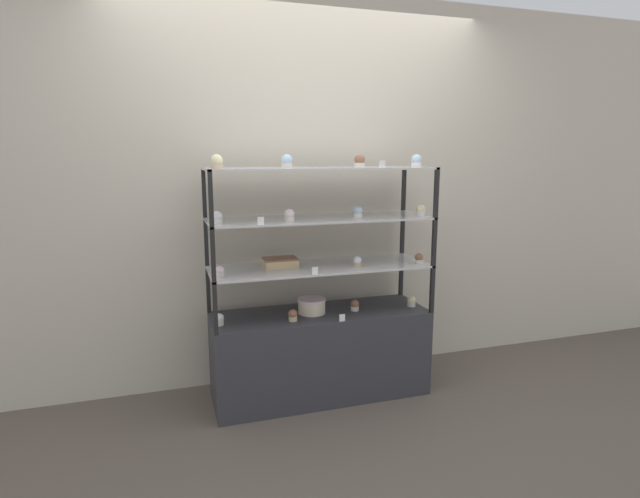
{
  "coord_description": "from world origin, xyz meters",
  "views": [
    {
      "loc": [
        -0.92,
        -2.92,
        1.55
      ],
      "look_at": [
        0.0,
        0.0,
        0.97
      ],
      "focal_mm": 28.0,
      "sensor_mm": 36.0,
      "label": 1
    }
  ],
  "objects": [
    {
      "name": "ground_plane",
      "position": [
        0.0,
        0.0,
        0.0
      ],
      "size": [
        20.0,
        20.0,
        0.0
      ],
      "primitive_type": "plane",
      "color": "brown"
    },
    {
      "name": "back_wall",
      "position": [
        0.0,
        0.37,
        1.3
      ],
      "size": [
        8.0,
        0.05,
        2.6
      ],
      "color": "beige",
      "rests_on": "ground_plane"
    },
    {
      "name": "display_base",
      "position": [
        0.0,
        0.0,
        0.28
      ],
      "size": [
        1.38,
        0.46,
        0.56
      ],
      "color": "#333338",
      "rests_on": "ground_plane"
    },
    {
      "name": "display_riser_lower",
      "position": [
        0.0,
        0.0,
        0.85
      ],
      "size": [
        1.38,
        0.46,
        0.31
      ],
      "color": "black",
      "rests_on": "display_base"
    },
    {
      "name": "display_riser_middle",
      "position": [
        0.0,
        0.0,
        1.15
      ],
      "size": [
        1.38,
        0.46,
        0.31
      ],
      "color": "black",
      "rests_on": "display_riser_lower"
    },
    {
      "name": "display_riser_upper",
      "position": [
        0.0,
        0.0,
        1.46
      ],
      "size": [
        1.38,
        0.46,
        0.31
      ],
      "color": "black",
      "rests_on": "display_riser_middle"
    },
    {
      "name": "layer_cake_centerpiece",
      "position": [
        -0.06,
        0.0,
        0.61
      ],
      "size": [
        0.18,
        0.18,
        0.09
      ],
      "color": "beige",
      "rests_on": "display_base"
    },
    {
      "name": "sheet_cake_frosted",
      "position": [
        -0.25,
        0.04,
        0.9
      ],
      "size": [
        0.21,
        0.15,
        0.06
      ],
      "color": "#DBBC84",
      "rests_on": "display_riser_lower"
    },
    {
      "name": "cupcake_0",
      "position": [
        -0.64,
        -0.06,
        0.6
      ],
      "size": [
        0.06,
        0.06,
        0.07
      ],
      "color": "beige",
      "rests_on": "display_base"
    },
    {
      "name": "cupcake_1",
      "position": [
        -0.21,
        -0.11,
        0.6
      ],
      "size": [
        0.06,
        0.06,
        0.07
      ],
      "color": "#CCB28C",
      "rests_on": "display_base"
    },
    {
      "name": "cupcake_2",
      "position": [
        0.23,
        -0.03,
        0.6
      ],
      "size": [
        0.06,
        0.06,
        0.07
      ],
      "color": "beige",
      "rests_on": "display_base"
    },
    {
      "name": "cupcake_3",
      "position": [
        0.62,
        -0.06,
        0.6
      ],
      "size": [
        0.06,
        0.06,
        0.07
      ],
      "color": "beige",
      "rests_on": "display_base"
    },
    {
      "name": "price_tag_0",
      "position": [
        0.08,
        -0.21,
        0.58
      ],
      "size": [
        0.04,
        0.0,
        0.04
      ],
      "color": "white",
      "rests_on": "display_base"
    },
    {
      "name": "cupcake_4",
      "position": [
        -0.64,
        -0.11,
        0.9
      ],
      "size": [
        0.05,
        0.05,
        0.06
      ],
      "color": "beige",
      "rests_on": "display_riser_lower"
    },
    {
      "name": "cupcake_5",
      "position": [
        0.22,
        -0.08,
        0.9
      ],
      "size": [
        0.05,
        0.05,
        0.06
      ],
      "color": "#CCB28C",
      "rests_on": "display_riser_lower"
    },
    {
      "name": "cupcake_6",
      "position": [
        0.63,
        -0.12,
        0.9
      ],
      "size": [
        0.05,
        0.05,
        0.06
      ],
      "color": "beige",
      "rests_on": "display_riser_lower"
    },
    {
      "name": "price_tag_1",
      "position": [
        -0.1,
        -0.21,
        0.89
      ],
      "size": [
        0.04,
        0.0,
        0.04
      ],
      "color": "white",
      "rests_on": "display_riser_lower"
    },
    {
      "name": "cupcake_7",
      "position": [
        -0.64,
        -0.1,
        1.21
      ],
      "size": [
        0.06,
        0.06,
        0.07
      ],
      "color": "white",
      "rests_on": "display_riser_middle"
    },
    {
      "name": "cupcake_8",
      "position": [
        -0.22,
        -0.12,
        1.21
      ],
      "size": [
        0.06,
        0.06,
        0.07
      ],
      "color": "beige",
      "rests_on": "display_riser_middle"
    },
    {
      "name": "cupcake_9",
      "position": [
        0.22,
        -0.07,
        1.21
      ],
      "size": [
        0.06,
        0.06,
        0.07
      ],
      "color": "white",
      "rests_on": "display_riser_middle"
    },
    {
      "name": "cupcake_10",
      "position": [
        0.63,
        -0.12,
        1.21
      ],
      "size": [
        0.06,
        0.06,
        0.07
      ],
      "color": "white",
      "rests_on": "display_riser_middle"
    },
    {
      "name": "price_tag_2",
      "position": [
        -0.41,
        -0.21,
        1.19
      ],
      "size": [
        0.04,
        0.0,
        0.04
      ],
      "color": "white",
      "rests_on": "display_riser_middle"
    },
    {
      "name": "cupcake_11",
      "position": [
        -0.63,
        -0.12,
        1.51
      ],
      "size": [
        0.07,
        0.07,
        0.08
      ],
      "color": "#CCB28C",
      "rests_on": "display_riser_upper"
    },
    {
      "name": "cupcake_12",
      "position": [
        -0.22,
        -0.07,
        1.51
      ],
      "size": [
        0.07,
        0.07,
        0.08
      ],
      "color": "beige",
      "rests_on": "display_riser_upper"
    },
    {
      "name": "cupcake_13",
      "position": [
        0.22,
        -0.09,
        1.51
      ],
      "size": [
        0.07,
        0.07,
        0.08
      ],
      "color": "beige",
      "rests_on": "display_riser_upper"
    },
    {
      "name": "cupcake_14",
      "position": [
        0.63,
        -0.04,
        1.51
      ],
      "size": [
        0.07,
        0.07,
        0.08
      ],
      "color": "white",
      "rests_on": "display_riser_upper"
    },
    {
      "name": "price_tag_3",
      "position": [
        0.32,
        -0.21,
        1.5
      ],
      "size": [
        0.04,
        0.0,
        0.04
      ],
      "color": "white",
      "rests_on": "display_riser_upper"
    }
  ]
}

